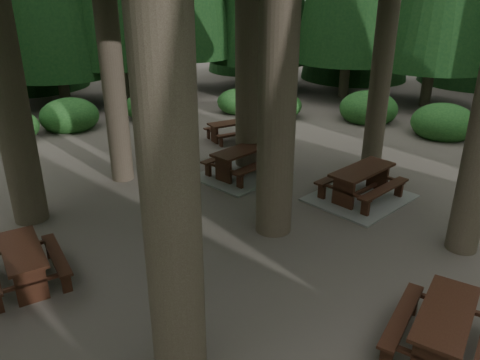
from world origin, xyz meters
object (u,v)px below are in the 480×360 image
picnic_table_c (242,166)px  picnic_table_d (230,128)px  picnic_table_e (444,326)px  picnic_table_a (361,188)px  picnic_table_b (24,260)px

picnic_table_c → picnic_table_d: size_ratio=1.91×
picnic_table_e → picnic_table_d: bearing=50.5°
picnic_table_a → picnic_table_d: size_ratio=1.92×
picnic_table_b → picnic_table_c: size_ratio=0.61×
picnic_table_b → picnic_table_e: picnic_table_e is taller
picnic_table_d → picnic_table_e: 11.47m
picnic_table_b → picnic_table_c: (6.32, 2.86, -0.21)m
picnic_table_b → picnic_table_d: bearing=-54.4°
picnic_table_a → picnic_table_c: (-2.03, 2.97, -0.01)m
picnic_table_a → picnic_table_b: size_ratio=1.65×
picnic_table_d → picnic_table_e: bearing=-101.2°
picnic_table_c → picnic_table_d: picnic_table_c is taller
picnic_table_a → picnic_table_c: size_ratio=1.01×
picnic_table_a → picnic_table_d: bearing=81.9°
picnic_table_a → picnic_table_e: size_ratio=1.29×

